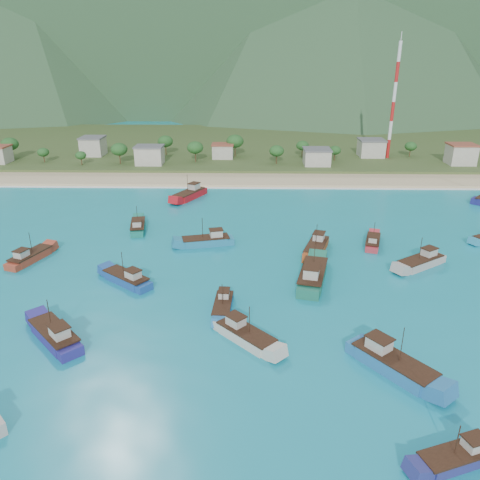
{
  "coord_description": "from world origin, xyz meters",
  "views": [
    {
      "loc": [
        2.15,
        -72.55,
        39.4
      ],
      "look_at": [
        0.22,
        18.0,
        3.0
      ],
      "focal_mm": 35.0,
      "sensor_mm": 36.0,
      "label": 1
    }
  ],
  "objects_px": {
    "radio_tower": "(394,102)",
    "boat_19": "(223,306)",
    "boat_20": "(138,227)",
    "boat_21": "(312,277)",
    "boat_6": "(421,262)",
    "boat_14": "(373,243)",
    "boat_0": "(55,336)",
    "boat_22": "(392,364)",
    "boat_25": "(30,257)",
    "boat_9": "(459,458)",
    "boat_15": "(127,279)",
    "boat_5": "(207,241)",
    "boat_1": "(245,336)",
    "boat_16": "(190,195)",
    "boat_18": "(316,248)"
  },
  "relations": [
    {
      "from": "boat_14",
      "to": "boat_25",
      "type": "bearing_deg",
      "value": -155.33
    },
    {
      "from": "radio_tower",
      "to": "boat_21",
      "type": "distance_m",
      "value": 113.07
    },
    {
      "from": "boat_0",
      "to": "boat_19",
      "type": "height_order",
      "value": "boat_0"
    },
    {
      "from": "boat_16",
      "to": "boat_6",
      "type": "bearing_deg",
      "value": 165.4
    },
    {
      "from": "boat_19",
      "to": "boat_21",
      "type": "distance_m",
      "value": 19.01
    },
    {
      "from": "boat_16",
      "to": "boat_0",
      "type": "bearing_deg",
      "value": 108.5
    },
    {
      "from": "boat_22",
      "to": "boat_15",
      "type": "bearing_deg",
      "value": -68.72
    },
    {
      "from": "boat_14",
      "to": "boat_21",
      "type": "xyz_separation_m",
      "value": [
        -15.44,
        -18.08,
        0.5
      ]
    },
    {
      "from": "boat_5",
      "to": "boat_9",
      "type": "distance_m",
      "value": 65.97
    },
    {
      "from": "boat_6",
      "to": "boat_16",
      "type": "bearing_deg",
      "value": 13.74
    },
    {
      "from": "boat_21",
      "to": "boat_19",
      "type": "bearing_deg",
      "value": -133.14
    },
    {
      "from": "boat_20",
      "to": "boat_21",
      "type": "distance_m",
      "value": 46.58
    },
    {
      "from": "boat_14",
      "to": "radio_tower",
      "type": "bearing_deg",
      "value": 89.88
    },
    {
      "from": "boat_6",
      "to": "boat_21",
      "type": "bearing_deg",
      "value": 73.48
    },
    {
      "from": "boat_5",
      "to": "boat_15",
      "type": "relative_size",
      "value": 1.13
    },
    {
      "from": "radio_tower",
      "to": "boat_14",
      "type": "bearing_deg",
      "value": -106.96
    },
    {
      "from": "boat_6",
      "to": "boat_9",
      "type": "distance_m",
      "value": 49.62
    },
    {
      "from": "radio_tower",
      "to": "boat_18",
      "type": "height_order",
      "value": "radio_tower"
    },
    {
      "from": "boat_9",
      "to": "boat_21",
      "type": "height_order",
      "value": "boat_21"
    },
    {
      "from": "boat_1",
      "to": "boat_16",
      "type": "bearing_deg",
      "value": -121.36
    },
    {
      "from": "boat_15",
      "to": "boat_9",
      "type": "bearing_deg",
      "value": -93.84
    },
    {
      "from": "boat_18",
      "to": "boat_20",
      "type": "xyz_separation_m",
      "value": [
        -40.89,
        12.28,
        -0.13
      ]
    },
    {
      "from": "boat_0",
      "to": "boat_6",
      "type": "height_order",
      "value": "boat_0"
    },
    {
      "from": "boat_9",
      "to": "boat_15",
      "type": "bearing_deg",
      "value": 28.59
    },
    {
      "from": "boat_9",
      "to": "boat_22",
      "type": "height_order",
      "value": "boat_22"
    },
    {
      "from": "boat_6",
      "to": "boat_14",
      "type": "distance_m",
      "value": 12.8
    },
    {
      "from": "boat_22",
      "to": "boat_19",
      "type": "bearing_deg",
      "value": -71.53
    },
    {
      "from": "boat_22",
      "to": "boat_21",
      "type": "bearing_deg",
      "value": -112.11
    },
    {
      "from": "boat_16",
      "to": "boat_19",
      "type": "distance_m",
      "value": 64.68
    },
    {
      "from": "boat_20",
      "to": "boat_21",
      "type": "xyz_separation_m",
      "value": [
        38.3,
        -26.51,
        0.38
      ]
    },
    {
      "from": "boat_14",
      "to": "boat_20",
      "type": "height_order",
      "value": "boat_20"
    },
    {
      "from": "boat_15",
      "to": "boat_25",
      "type": "height_order",
      "value": "boat_15"
    },
    {
      "from": "boat_6",
      "to": "boat_21",
      "type": "distance_m",
      "value": 23.53
    },
    {
      "from": "boat_15",
      "to": "boat_5",
      "type": "bearing_deg",
      "value": 2.98
    },
    {
      "from": "boat_0",
      "to": "boat_19",
      "type": "bearing_deg",
      "value": -22.25
    },
    {
      "from": "boat_6",
      "to": "boat_18",
      "type": "height_order",
      "value": "boat_18"
    },
    {
      "from": "radio_tower",
      "to": "boat_6",
      "type": "height_order",
      "value": "radio_tower"
    },
    {
      "from": "boat_6",
      "to": "boat_19",
      "type": "bearing_deg",
      "value": 80.12
    },
    {
      "from": "boat_9",
      "to": "boat_1",
      "type": "bearing_deg",
      "value": 26.26
    },
    {
      "from": "boat_20",
      "to": "boat_18",
      "type": "bearing_deg",
      "value": -26.99
    },
    {
      "from": "boat_5",
      "to": "boat_21",
      "type": "height_order",
      "value": "boat_21"
    },
    {
      "from": "boat_0",
      "to": "boat_22",
      "type": "bearing_deg",
      "value": -50.95
    },
    {
      "from": "boat_5",
      "to": "boat_14",
      "type": "xyz_separation_m",
      "value": [
        36.44,
        0.64,
        -0.23
      ]
    },
    {
      "from": "radio_tower",
      "to": "boat_19",
      "type": "bearing_deg",
      "value": -116.81
    },
    {
      "from": "radio_tower",
      "to": "boat_18",
      "type": "bearing_deg",
      "value": -113.58
    },
    {
      "from": "boat_5",
      "to": "boat_9",
      "type": "relative_size",
      "value": 1.24
    },
    {
      "from": "boat_1",
      "to": "boat_22",
      "type": "xyz_separation_m",
      "value": [
        19.58,
        -6.57,
        0.2
      ]
    },
    {
      "from": "boat_5",
      "to": "boat_22",
      "type": "distance_m",
      "value": 51.65
    },
    {
      "from": "radio_tower",
      "to": "boat_19",
      "type": "distance_m",
      "value": 128.9
    },
    {
      "from": "boat_1",
      "to": "boat_15",
      "type": "xyz_separation_m",
      "value": [
        -21.89,
        17.92,
        -0.0
      ]
    }
  ]
}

